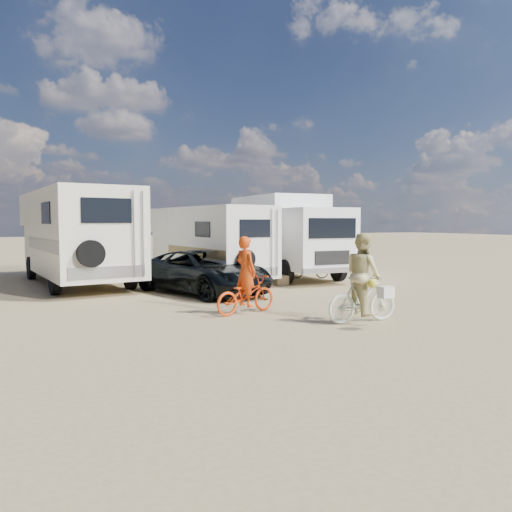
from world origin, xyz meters
name	(u,v)px	position (x,y,z in m)	size (l,w,h in m)	color
ground	(289,308)	(0.00, 0.00, 0.00)	(140.00, 140.00, 0.00)	tan
rv_main	(208,244)	(0.09, 6.57, 1.40)	(2.10, 6.88, 2.80)	white
rv_left	(76,238)	(-4.57, 7.63, 1.67)	(2.65, 8.05, 3.35)	beige
box_truck	(288,236)	(3.47, 6.30, 1.66)	(2.50, 6.65, 3.33)	white
dark_suv	(204,272)	(-1.17, 3.45, 0.68)	(2.25, 4.88, 1.36)	black
bike_man	(246,295)	(-1.36, -0.22, 0.46)	(0.62, 1.77, 0.93)	red
bike_woman	(363,299)	(0.58, -2.32, 0.52)	(0.49, 1.74, 1.05)	beige
rider_man	(246,279)	(-1.36, -0.22, 0.86)	(0.63, 0.41, 1.72)	#CF3E0E
rider_woman	(363,282)	(0.58, -2.32, 0.92)	(0.89, 0.69, 1.83)	#CDC07D
bike_parked	(309,269)	(3.99, 5.51, 0.40)	(0.53, 1.52, 0.80)	#2A2C2A
cooler	(235,291)	(-0.62, 2.18, 0.20)	(0.51, 0.37, 0.41)	#284F7F
crate	(281,280)	(1.98, 4.13, 0.17)	(0.44, 0.44, 0.35)	#93784F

